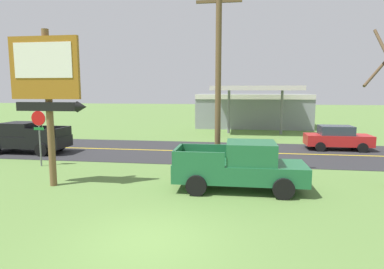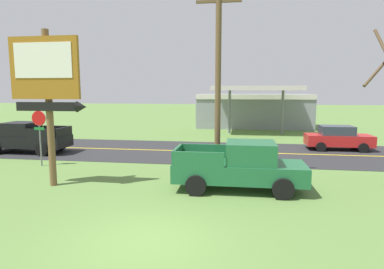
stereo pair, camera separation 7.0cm
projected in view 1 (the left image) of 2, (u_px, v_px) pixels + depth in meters
The scene contains 10 objects.
ground_plane at pixel (148, 241), 8.72m from camera, with size 180.00×180.00×0.00m, color #5B7F3D.
road_asphalt at pixel (203, 152), 21.46m from camera, with size 140.00×8.00×0.02m, color #2B2B2D.
road_centre_line at pixel (203, 151), 21.46m from camera, with size 126.00×0.20×0.01m, color gold.
motel_sign at pixel (47, 82), 13.11m from camera, with size 3.17×0.54×6.40m.
stop_sign at pixel (39, 128), 17.10m from camera, with size 0.80×0.08×2.95m.
utility_pole at pixel (218, 70), 14.43m from camera, with size 2.20×0.26×9.08m.
gas_station at pixel (253, 109), 35.78m from camera, with size 12.00×11.50×4.40m.
pickup_green_parked_on_lawn at pixel (241, 166), 13.09m from camera, with size 5.22×2.29×1.96m.
pickup_black_on_road at pixel (26, 138), 20.99m from camera, with size 5.20×2.24×1.96m.
car_red_mid_lane at pixel (337, 138), 22.04m from camera, with size 4.20×2.00×1.64m.
Camera 1 is at (2.36, -8.01, 3.96)m, focal length 30.64 mm.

